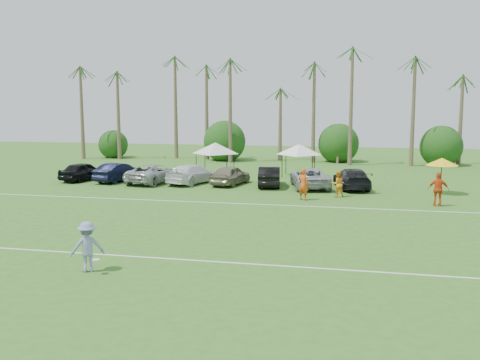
# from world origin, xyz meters

# --- Properties ---
(ground) EXTENTS (120.00, 120.00, 0.00)m
(ground) POSITION_xyz_m (0.00, 0.00, 0.00)
(ground) COLOR #33651E
(ground) RESTS_ON ground
(field_lines) EXTENTS (80.00, 12.10, 0.01)m
(field_lines) POSITION_xyz_m (0.00, 8.00, 0.01)
(field_lines) COLOR white
(field_lines) RESTS_ON ground
(palm_tree_0) EXTENTS (2.40, 2.40, 8.90)m
(palm_tree_0) POSITION_xyz_m (-22.00, 38.00, 7.48)
(palm_tree_0) COLOR brown
(palm_tree_0) RESTS_ON ground
(palm_tree_1) EXTENTS (2.40, 2.40, 9.90)m
(palm_tree_1) POSITION_xyz_m (-17.00, 38.00, 8.35)
(palm_tree_1) COLOR brown
(palm_tree_1) RESTS_ON ground
(palm_tree_2) EXTENTS (2.40, 2.40, 10.90)m
(palm_tree_2) POSITION_xyz_m (-12.00, 38.00, 9.21)
(palm_tree_2) COLOR brown
(palm_tree_2) RESTS_ON ground
(palm_tree_3) EXTENTS (2.40, 2.40, 11.90)m
(palm_tree_3) POSITION_xyz_m (-8.00, 38.00, 10.06)
(palm_tree_3) COLOR brown
(palm_tree_3) RESTS_ON ground
(palm_tree_4) EXTENTS (2.40, 2.40, 8.90)m
(palm_tree_4) POSITION_xyz_m (-4.00, 38.00, 7.48)
(palm_tree_4) COLOR brown
(palm_tree_4) RESTS_ON ground
(palm_tree_5) EXTENTS (2.40, 2.40, 9.90)m
(palm_tree_5) POSITION_xyz_m (0.00, 38.00, 8.35)
(palm_tree_5) COLOR brown
(palm_tree_5) RESTS_ON ground
(palm_tree_6) EXTENTS (2.40, 2.40, 10.90)m
(palm_tree_6) POSITION_xyz_m (4.00, 38.00, 9.21)
(palm_tree_6) COLOR brown
(palm_tree_6) RESTS_ON ground
(palm_tree_7) EXTENTS (2.40, 2.40, 11.90)m
(palm_tree_7) POSITION_xyz_m (8.00, 38.00, 10.06)
(palm_tree_7) COLOR brown
(palm_tree_7) RESTS_ON ground
(palm_tree_8) EXTENTS (2.40, 2.40, 8.90)m
(palm_tree_8) POSITION_xyz_m (13.00, 38.00, 7.48)
(palm_tree_8) COLOR brown
(palm_tree_8) RESTS_ON ground
(palm_tree_9) EXTENTS (2.40, 2.40, 9.90)m
(palm_tree_9) POSITION_xyz_m (18.00, 38.00, 8.35)
(palm_tree_9) COLOR brown
(palm_tree_9) RESTS_ON ground
(bush_tree_0) EXTENTS (4.00, 4.00, 4.00)m
(bush_tree_0) POSITION_xyz_m (-19.00, 39.00, 1.80)
(bush_tree_0) COLOR brown
(bush_tree_0) RESTS_ON ground
(bush_tree_1) EXTENTS (4.00, 4.00, 4.00)m
(bush_tree_1) POSITION_xyz_m (-6.00, 39.00, 1.80)
(bush_tree_1) COLOR brown
(bush_tree_1) RESTS_ON ground
(bush_tree_2) EXTENTS (4.00, 4.00, 4.00)m
(bush_tree_2) POSITION_xyz_m (6.00, 39.00, 1.80)
(bush_tree_2) COLOR brown
(bush_tree_2) RESTS_ON ground
(bush_tree_3) EXTENTS (4.00, 4.00, 4.00)m
(bush_tree_3) POSITION_xyz_m (16.00, 39.00, 1.80)
(bush_tree_3) COLOR brown
(bush_tree_3) RESTS_ON ground
(sideline_player_a) EXTENTS (0.87, 0.74, 2.02)m
(sideline_player_a) POSITION_xyz_m (4.64, 16.07, 1.01)
(sideline_player_a) COLOR #DF5518
(sideline_player_a) RESTS_ON ground
(sideline_player_b) EXTENTS (1.01, 0.90, 1.72)m
(sideline_player_b) POSITION_xyz_m (6.70, 17.68, 0.86)
(sideline_player_b) COLOR orange
(sideline_player_b) RESTS_ON ground
(sideline_player_c) EXTENTS (1.20, 0.54, 2.02)m
(sideline_player_c) POSITION_xyz_m (12.60, 15.69, 1.01)
(sideline_player_c) COLOR #DE4D18
(sideline_player_c) RESTS_ON ground
(canopy_tent_left) EXTENTS (4.03, 4.03, 3.26)m
(canopy_tent_left) POSITION_xyz_m (-3.74, 26.22, 2.79)
(canopy_tent_left) COLOR black
(canopy_tent_left) RESTS_ON ground
(canopy_tent_right) EXTENTS (3.85, 3.85, 3.12)m
(canopy_tent_right) POSITION_xyz_m (3.13, 27.56, 2.67)
(canopy_tent_right) COLOR black
(canopy_tent_right) RESTS_ON ground
(market_umbrella) EXTENTS (2.19, 2.19, 2.44)m
(market_umbrella) POSITION_xyz_m (13.39, 20.23, 2.19)
(market_umbrella) COLOR black
(market_umbrella) RESTS_ON ground
(frisbee_player) EXTENTS (1.36, 1.17, 1.82)m
(frisbee_player) POSITION_xyz_m (-1.49, -0.11, 0.91)
(frisbee_player) COLOR #8288B9
(frisbee_player) RESTS_ON ground
(parked_car_0) EXTENTS (2.70, 4.57, 1.46)m
(parked_car_0) POSITION_xyz_m (-13.19, 21.18, 0.73)
(parked_car_0) COLOR black
(parked_car_0) RESTS_ON ground
(parked_car_1) EXTENTS (2.59, 4.67, 1.46)m
(parked_car_1) POSITION_xyz_m (-10.22, 21.22, 0.73)
(parked_car_1) COLOR black
(parked_car_1) RESTS_ON ground
(parked_car_2) EXTENTS (3.33, 5.60, 1.46)m
(parked_car_2) POSITION_xyz_m (-7.26, 21.08, 0.73)
(parked_car_2) COLOR #A3A6A9
(parked_car_2) RESTS_ON ground
(parked_car_3) EXTENTS (3.51, 5.41, 1.46)m
(parked_car_3) POSITION_xyz_m (-4.29, 21.46, 0.73)
(parked_car_3) COLOR white
(parked_car_3) RESTS_ON ground
(parked_car_4) EXTENTS (2.60, 4.55, 1.46)m
(parked_car_4) POSITION_xyz_m (-1.33, 21.44, 0.73)
(parked_car_4) COLOR gray
(parked_car_4) RESTS_ON ground
(parked_car_5) EXTENTS (2.17, 4.60, 1.46)m
(parked_car_5) POSITION_xyz_m (1.64, 21.35, 0.73)
(parked_car_5) COLOR black
(parked_car_5) RESTS_ON ground
(parked_car_6) EXTENTS (3.54, 5.66, 1.46)m
(parked_car_6) POSITION_xyz_m (4.60, 21.22, 0.73)
(parked_car_6) COLOR #AAACB5
(parked_car_6) RESTS_ON ground
(parked_car_7) EXTENTS (3.02, 5.34, 1.46)m
(parked_car_7) POSITION_xyz_m (7.57, 21.43, 0.73)
(parked_car_7) COLOR black
(parked_car_7) RESTS_ON ground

